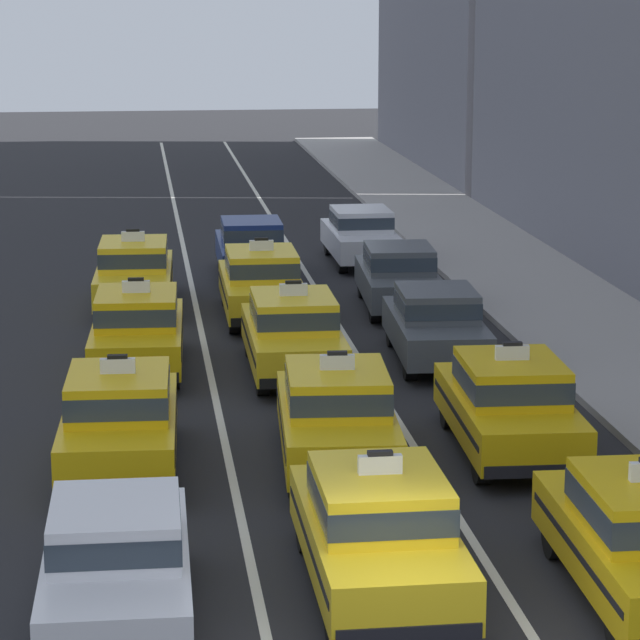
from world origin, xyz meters
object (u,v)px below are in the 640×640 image
Objects in this scene: taxi_center_third at (293,332)px; sedan_right_fourth at (399,275)px; taxi_center_second at (337,414)px; sedan_left_nearest at (117,559)px; sedan_right_fifth at (361,234)px; sedan_right_third at (436,323)px; taxi_center_fourth at (261,282)px; taxi_right_second at (509,403)px; sedan_center_fifth at (251,247)px; taxi_center_nearest at (378,529)px; taxi_left_third at (137,329)px; taxi_left_fourth at (134,272)px; taxi_left_second at (120,418)px.

taxi_center_third is 1.04× the size of sedan_right_fourth.
sedan_right_fourth is at bearing 75.06° from taxi_center_second.
sedan_left_nearest and sedan_right_fifth have the same top height.
sedan_right_third is at bearing 65.46° from taxi_center_second.
taxi_center_fourth and taxi_right_second have the same top height.
sedan_center_fifth is 0.99× the size of sedan_right_third.
sedan_right_fourth is at bearing -90.26° from sedan_right_fifth.
taxi_center_third reaches higher than sedan_center_fifth.
taxi_right_second is (3.14, 5.53, 0.00)m from taxi_center_nearest.
taxi_left_third is at bearing 134.06° from taxi_right_second.
sedan_center_fifth is 10.22m from sedan_right_third.
taxi_left_fourth is at bearing 89.12° from sedan_left_nearest.
sedan_right_fourth is (6.66, 17.58, 0.00)m from sedan_left_nearest.
taxi_center_fourth is at bearing 91.97° from taxi_center_third.
taxi_center_third and taxi_right_second have the same top height.
sedan_right_third is (6.23, -6.29, -0.03)m from taxi_left_fourth.
sedan_center_fifth is 16.32m from taxi_right_second.
sedan_center_fifth is at bearing 81.15° from sedan_left_nearest.
taxi_center_fourth is 1.04× the size of sedan_right_third.
taxi_left_third is at bearing 104.17° from taxi_center_nearest.
sedan_left_nearest is at bearing -136.86° from taxi_right_second.
taxi_left_second is at bearing -110.56° from sedan_right_fifth.
taxi_center_third is 1.00× the size of taxi_center_fourth.
taxi_right_second is 17.76m from sedan_right_fifth.
taxi_left_second is 9.10m from sedan_right_third.
taxi_left_fourth is 1.00× the size of taxi_right_second.
taxi_left_second is at bearing -92.89° from taxi_left_third.
taxi_center_fourth is at bearing 125.15° from sedan_right_third.
taxi_left_fourth reaches higher than sedan_right_third.
taxi_center_second and taxi_center_fourth have the same top height.
taxi_left_fourth is at bearing 90.38° from taxi_left_third.
sedan_right_fourth is at bearing 39.22° from taxi_left_third.
sedan_left_nearest is 1.00× the size of sedan_right_fifth.
taxi_left_fourth is 1.01× the size of taxi_center_nearest.
taxi_center_second is 1.08× the size of sedan_right_fifth.
taxi_center_nearest is 0.98× the size of taxi_center_second.
taxi_left_fourth is 1.06× the size of sedan_right_third.
sedan_left_nearest and sedan_right_third have the same top height.
taxi_left_fourth and taxi_center_third have the same top height.
taxi_center_third is at bearing -65.52° from taxi_left_fourth.
taxi_left_fourth is 6.46m from sedan_right_fourth.
taxi_center_second is at bearing -75.90° from taxi_left_fourth.
taxi_center_nearest is 1.06× the size of sedan_right_fifth.
taxi_right_second is at bearing 0.59° from taxi_left_second.
sedan_right_fifth is (3.17, 18.03, -0.03)m from taxi_center_second.
taxi_right_second is (3.03, -5.65, 0.00)m from taxi_center_third.
taxi_center_fourth is 1.04× the size of sedan_right_fourth.
sedan_left_nearest is 0.93× the size of taxi_left_fourth.
sedan_right_third is at bearing 89.63° from taxi_right_second.
sedan_right_third and sedan_right_fourth have the same top height.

